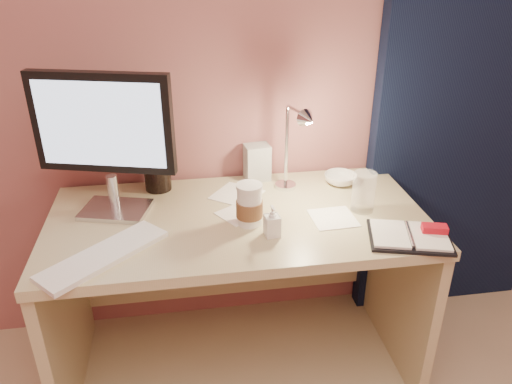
{
  "coord_description": "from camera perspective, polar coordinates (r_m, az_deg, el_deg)",
  "views": [
    {
      "loc": [
        -0.18,
        -0.23,
        1.65
      ],
      "look_at": [
        0.06,
        1.33,
        0.85
      ],
      "focal_mm": 35.0,
      "sensor_mm": 36.0,
      "label": 1
    }
  ],
  "objects": [
    {
      "name": "room",
      "position": [
        2.29,
        21.67,
        12.06
      ],
      "size": [
        3.5,
        3.5,
        3.5
      ],
      "color": "#C6B28E",
      "rests_on": "ground"
    },
    {
      "name": "desk",
      "position": [
        2.04,
        -2.24,
        -7.26
      ],
      "size": [
        1.4,
        0.7,
        0.73
      ],
      "color": "#BDB185",
      "rests_on": "ground"
    },
    {
      "name": "monitor",
      "position": [
        1.83,
        -16.89,
        6.54
      ],
      "size": [
        0.49,
        0.24,
        0.53
      ],
      "rotation": [
        0.0,
        0.0,
        -0.27
      ],
      "color": "silver",
      "rests_on": "desk"
    },
    {
      "name": "keyboard",
      "position": [
        1.69,
        -16.96,
        -6.93
      ],
      "size": [
        0.41,
        0.39,
        0.02
      ],
      "primitive_type": "cube",
      "rotation": [
        0.0,
        0.0,
        0.74
      ],
      "color": "white",
      "rests_on": "desk"
    },
    {
      "name": "planner",
      "position": [
        1.8,
        17.36,
        -4.78
      ],
      "size": [
        0.32,
        0.27,
        0.04
      ],
      "rotation": [
        0.0,
        0.0,
        -0.27
      ],
      "color": "black",
      "rests_on": "desk"
    },
    {
      "name": "paper_a",
      "position": [
        1.87,
        -2.01,
        -2.52
      ],
      "size": [
        0.19,
        0.19,
        0.0
      ],
      "primitive_type": "cube",
      "rotation": [
        0.0,
        0.0,
        0.57
      ],
      "color": "white",
      "rests_on": "desk"
    },
    {
      "name": "paper_b",
      "position": [
        1.86,
        8.81,
        -2.96
      ],
      "size": [
        0.17,
        0.17,
        0.0
      ],
      "primitive_type": "cube",
      "rotation": [
        0.0,
        0.0,
        0.05
      ],
      "color": "white",
      "rests_on": "desk"
    },
    {
      "name": "paper_c",
      "position": [
        2.01,
        -2.2,
        -0.3
      ],
      "size": [
        0.24,
        0.24,
        0.0
      ],
      "primitive_type": "cube",
      "rotation": [
        0.0,
        0.0,
        0.92
      ],
      "color": "white",
      "rests_on": "desk"
    },
    {
      "name": "coffee_cup",
      "position": [
        1.77,
        -0.76,
        -1.56
      ],
      "size": [
        0.1,
        0.1,
        0.16
      ],
      "color": "white",
      "rests_on": "desk"
    },
    {
      "name": "clear_cup",
      "position": [
        1.91,
        12.2,
        0.02
      ],
      "size": [
        0.09,
        0.09,
        0.15
      ],
      "primitive_type": "cylinder",
      "color": "white",
      "rests_on": "desk"
    },
    {
      "name": "bowl",
      "position": [
        2.12,
        9.62,
        1.48
      ],
      "size": [
        0.17,
        0.17,
        0.04
      ],
      "primitive_type": "imported",
      "rotation": [
        0.0,
        0.0,
        0.26
      ],
      "color": "white",
      "rests_on": "desk"
    },
    {
      "name": "lotion_bottle",
      "position": [
        1.71,
        1.87,
        -3.33
      ],
      "size": [
        0.06,
        0.06,
        0.11
      ],
      "primitive_type": "imported",
      "rotation": [
        0.0,
        0.0,
        0.11
      ],
      "color": "white",
      "rests_on": "desk"
    },
    {
      "name": "dark_jar",
      "position": [
        2.07,
        -11.22,
        2.25
      ],
      "size": [
        0.11,
        0.11,
        0.15
      ],
      "primitive_type": "cylinder",
      "color": "black",
      "rests_on": "desk"
    },
    {
      "name": "product_box",
      "position": [
        2.11,
        0.13,
        3.41
      ],
      "size": [
        0.11,
        0.09,
        0.15
      ],
      "primitive_type": "cube",
      "rotation": [
        0.0,
        0.0,
        0.13
      ],
      "color": "#B5B5B1",
      "rests_on": "desk"
    },
    {
      "name": "desk_lamp",
      "position": [
        1.9,
        3.29,
        5.64
      ],
      "size": [
        0.13,
        0.23,
        0.37
      ],
      "rotation": [
        0.0,
        0.0,
        0.3
      ],
      "color": "silver",
      "rests_on": "desk"
    }
  ]
}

